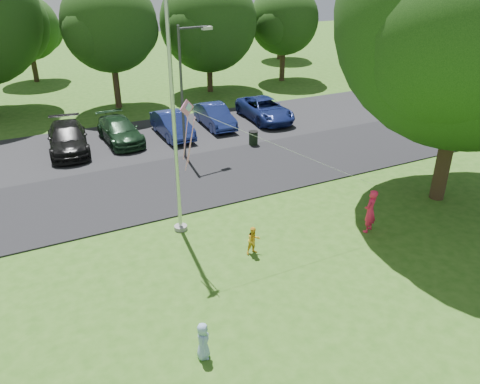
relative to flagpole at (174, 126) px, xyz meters
name	(u,v)px	position (x,y,z in m)	size (l,w,h in m)	color
ground	(332,274)	(3.50, -5.00, -4.17)	(120.00, 120.00, 0.00)	#2D5A17
park_road	(220,174)	(3.50, 4.00, -4.14)	(60.00, 6.00, 0.06)	black
parking_strip	(175,135)	(3.50, 10.50, -4.14)	(42.00, 7.00, 0.06)	black
flagpole	(174,126)	(0.00, 0.00, 0.00)	(0.50, 0.50, 10.00)	#B7BABF
street_lamp	(186,81)	(3.03, 6.86, -0.16)	(1.87, 0.43, 6.66)	#3F3F44
trash_can	(253,138)	(6.85, 6.85, -3.75)	(0.52, 0.52, 0.83)	black
big_tree	(474,20)	(10.91, -2.55, 3.21)	(10.80, 10.29, 12.81)	#332316
tree_row	(150,18)	(5.09, 19.23, 1.55)	(64.35, 11.94, 10.88)	#332316
horizon_trees	(147,23)	(7.56, 28.88, 0.14)	(77.46, 7.20, 7.02)	#332316
parked_cars	(174,123)	(3.47, 10.55, -3.42)	(14.71, 5.20, 1.43)	black
woman	(370,211)	(6.40, -3.33, -3.30)	(0.63, 0.42, 1.74)	#F1204D
child_yellow	(254,241)	(1.74, -2.71, -3.64)	(0.51, 0.40, 1.05)	gold
child_blue	(203,341)	(-1.71, -6.40, -3.62)	(0.53, 0.35, 1.09)	#84A5CB
kite	(195,125)	(0.03, -1.97, 0.63)	(6.85, 1.66, 3.65)	pink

